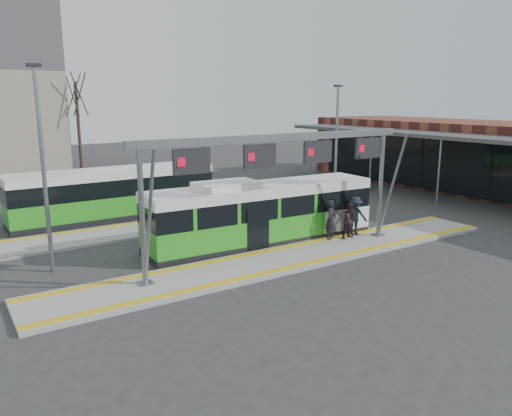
{
  "coord_description": "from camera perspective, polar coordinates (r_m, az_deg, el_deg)",
  "views": [
    {
      "loc": [
        -12.46,
        -16.28,
        6.79
      ],
      "look_at": [
        0.07,
        3.0,
        1.68
      ],
      "focal_mm": 35.0,
      "sensor_mm": 36.0,
      "label": 1
    }
  ],
  "objects": [
    {
      "name": "bg_bus_green",
      "position": [
        29.52,
        -15.88,
        1.54
      ],
      "size": [
        11.47,
        2.66,
        2.86
      ],
      "rotation": [
        0.0,
        0.0,
        0.02
      ],
      "color": "black",
      "rests_on": "ground"
    },
    {
      "name": "gantry",
      "position": [
        20.65,
        3.19,
        5.58
      ],
      "size": [
        13.0,
        1.68,
        5.2
      ],
      "color": "slate",
      "rests_on": "platform_main"
    },
    {
      "name": "tree_mid",
      "position": [
        47.22,
        -19.86,
        12.04
      ],
      "size": [
        1.4,
        1.4,
        9.21
      ],
      "color": "#382B21",
      "rests_on": "ground"
    },
    {
      "name": "platform_second",
      "position": [
        26.58,
        -13.37,
        -2.46
      ],
      "size": [
        20.0,
        3.0,
        0.15
      ],
      "primitive_type": "cube",
      "color": "gray",
      "rests_on": "ground"
    },
    {
      "name": "tactile_main",
      "position": [
        21.55,
        4.21,
        -5.43
      ],
      "size": [
        22.0,
        2.65,
        0.02
      ],
      "color": "gold",
      "rests_on": "platform_main"
    },
    {
      "name": "station_building",
      "position": [
        40.07,
        26.32,
        5.14
      ],
      "size": [
        11.5,
        32.0,
        5.0
      ],
      "color": "brown",
      "rests_on": "ground"
    },
    {
      "name": "passenger_b",
      "position": [
        24.34,
        10.73,
        -1.43
      ],
      "size": [
        0.88,
        0.71,
        1.73
      ],
      "primitive_type": "imported",
      "rotation": [
        0.0,
        0.0,
        0.06
      ],
      "color": "black",
      "rests_on": "platform_main"
    },
    {
      "name": "lamp_east",
      "position": [
        30.28,
        9.16,
        7.07
      ],
      "size": [
        0.5,
        0.25,
        7.51
      ],
      "color": "slate",
      "rests_on": "ground"
    },
    {
      "name": "lamp_west",
      "position": [
        20.69,
        -23.16,
        4.45
      ],
      "size": [
        0.5,
        0.25,
        8.0
      ],
      "color": "slate",
      "rests_on": "ground"
    },
    {
      "name": "tactile_second",
      "position": [
        27.61,
        -14.19,
        -1.76
      ],
      "size": [
        20.0,
        0.35,
        0.02
      ],
      "color": "gold",
      "rests_on": "platform_second"
    },
    {
      "name": "hero_bus",
      "position": [
        23.52,
        0.64,
        -0.67
      ],
      "size": [
        11.38,
        2.84,
        3.11
      ],
      "rotation": [
        0.0,
        0.0,
        -0.04
      ],
      "color": "black",
      "rests_on": "ground"
    },
    {
      "name": "passenger_a",
      "position": [
        24.01,
        8.56,
        -1.32
      ],
      "size": [
        0.83,
        0.75,
        1.91
      ],
      "primitive_type": "imported",
      "rotation": [
        0.0,
        0.0,
        0.55
      ],
      "color": "black",
      "rests_on": "platform_main"
    },
    {
      "name": "tree_left",
      "position": [
        48.13,
        -24.74,
        10.91
      ],
      "size": [
        1.4,
        1.4,
        8.41
      ],
      "color": "#382B21",
      "rests_on": "ground"
    },
    {
      "name": "passenger_c",
      "position": [
        24.92,
        11.26,
        -0.9
      ],
      "size": [
        1.4,
        1.07,
        1.92
      ],
      "primitive_type": "imported",
      "rotation": [
        0.0,
        0.0,
        -0.33
      ],
      "color": "black",
      "rests_on": "platform_main"
    },
    {
      "name": "platform_main",
      "position": [
        21.58,
        4.21,
        -5.64
      ],
      "size": [
        22.0,
        3.0,
        0.15
      ],
      "primitive_type": "cube",
      "color": "gray",
      "rests_on": "ground"
    },
    {
      "name": "ground",
      "position": [
        21.6,
        4.2,
        -5.83
      ],
      "size": [
        120.0,
        120.0,
        0.0
      ],
      "primitive_type": "plane",
      "color": "#2D2D30",
      "rests_on": "ground"
    }
  ]
}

